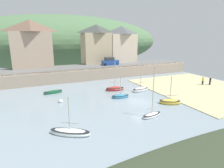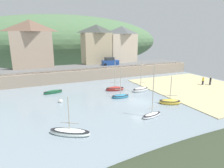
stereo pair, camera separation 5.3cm
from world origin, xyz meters
The scene contains 17 objects.
ground centered at (1.40, -9.56, 0.16)m, with size 48.00×41.00×0.61m.
quay_seawall centered at (0.00, 17.50, 1.36)m, with size 48.00×9.40×2.40m.
hillside_backdrop centered at (-0.54, 55.20, 7.07)m, with size 80.00×44.00×20.19m.
waterfront_building_left centered at (-13.35, 25.20, 7.78)m, with size 8.88×5.91×10.59m.
waterfront_building_centre centered at (2.35, 25.20, 7.43)m, with size 7.59×4.85×9.89m.
waterfront_building_right centered at (9.67, 25.20, 7.30)m, with size 7.71×5.23×9.63m.
sailboat_blue_trim centered at (-0.87, 7.08, 0.31)m, with size 3.48×1.83×5.47m.
sailboat_tall_mast centered at (2.97, 4.66, 0.32)m, with size 3.23×1.50×5.56m.
sailboat_white_hull centered at (-1.67, -5.09, 0.27)m, with size 3.00×1.44×6.39m.
sailboat_nearest_shore centered at (-1.82, 3.04, 0.24)m, with size 2.95×1.54×4.61m.
fishing_boat_green centered at (-11.64, -5.27, 0.26)m, with size 4.14×3.37×4.17m.
sailboat_far_left centered at (3.39, -2.41, 0.29)m, with size 3.29×2.66×4.27m.
dinghy_open_wooden centered at (-11.22, 9.87, 0.23)m, with size 3.29×1.32×0.73m.
parked_car_near_slipway centered at (4.22, 20.70, 3.20)m, with size 4.16×1.86×1.95m.
person_on_slipway centered at (17.72, 2.53, 0.98)m, with size 0.34×0.34×1.62m.
person_near_water centered at (16.52, 3.23, 0.98)m, with size 0.34×0.34×1.62m.
mooring_buoy centered at (-10.85, 4.65, 0.19)m, with size 0.62×0.62×0.62m.
Camera 2 is at (-14.86, -22.53, 9.59)m, focal length 30.49 mm.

